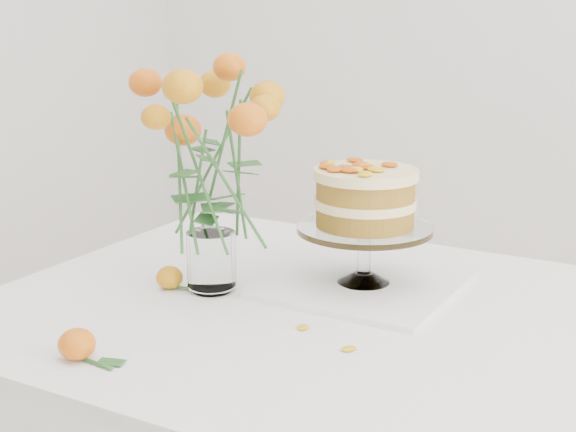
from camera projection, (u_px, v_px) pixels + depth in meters
name	position (u px, v px, depth m)	size (l,w,h in m)	color
table	(394.00, 367.00, 1.34)	(1.43, 0.93, 0.76)	tan
napkin	(363.00, 285.00, 1.48)	(0.33, 0.33, 0.01)	white
cake_stand	(365.00, 204.00, 1.44)	(0.25, 0.25, 0.22)	white
rose_vase	(209.00, 150.00, 1.40)	(0.32, 0.32, 0.44)	white
loose_rose_near	(170.00, 278.00, 1.47)	(0.09, 0.05, 0.04)	orange
loose_rose_far	(77.00, 344.00, 1.18)	(0.10, 0.06, 0.05)	#D5580A
stray_petal_a	(303.00, 327.00, 1.29)	(0.03, 0.02, 0.00)	#E3B10E
stray_petal_b	(349.00, 349.00, 1.21)	(0.03, 0.02, 0.00)	#E3B10E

